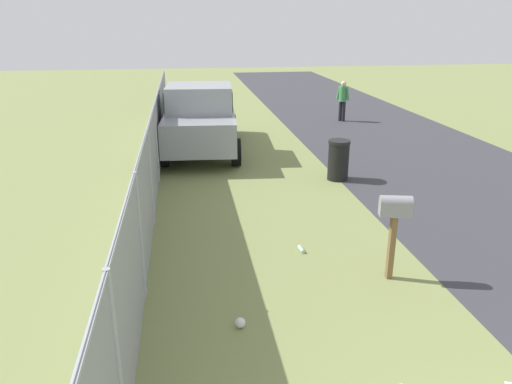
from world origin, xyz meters
The scene contains 7 objects.
mailbox centered at (4.82, -0.58, 1.11)m, with size 0.30×0.51×1.39m.
pickup_truck centered at (13.08, 2.01, 1.11)m, with size 5.48×2.55×2.09m.
trash_bin centered at (9.79, -1.30, 0.51)m, with size 0.55×0.55×1.02m.
pedestrian centered at (17.02, -3.74, 0.91)m, with size 0.38×0.44×1.59m.
fence_section centered at (8.92, 3.22, 1.04)m, with size 19.16×0.07×1.93m.
litter_bag_far_scatter centered at (3.85, 1.91, 0.07)m, with size 0.14×0.14×0.14m, color silver.
litter_bottle_midfield_b centered at (5.94, 0.57, 0.04)m, with size 0.07×0.07×0.22m, color #B2D8BF.
Camera 1 is at (-1.63, 2.51, 3.89)m, focal length 34.18 mm.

